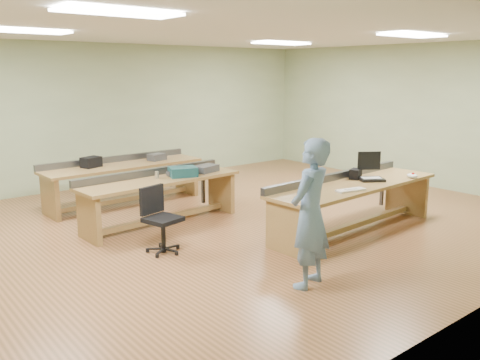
# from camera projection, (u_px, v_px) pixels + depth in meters

# --- Properties ---
(floor) EXTENTS (10.00, 10.00, 0.00)m
(floor) POSITION_uv_depth(u_px,v_px,m) (230.00, 224.00, 8.21)
(floor) COLOR #965E38
(floor) RESTS_ON ground
(ceiling) EXTENTS (10.00, 10.00, 0.00)m
(ceiling) POSITION_uv_depth(u_px,v_px,m) (229.00, 31.00, 7.59)
(ceiling) COLOR silver
(ceiling) RESTS_ON wall_back
(wall_back) EXTENTS (10.00, 0.04, 3.00)m
(wall_back) POSITION_uv_depth(u_px,v_px,m) (116.00, 115.00, 10.95)
(wall_back) COLOR #A0B388
(wall_back) RESTS_ON floor
(wall_right) EXTENTS (0.04, 8.00, 3.00)m
(wall_right) POSITION_uv_depth(u_px,v_px,m) (412.00, 115.00, 10.97)
(wall_right) COLOR #A0B388
(wall_right) RESTS_ON floor
(fluor_panels) EXTENTS (6.20, 3.50, 0.03)m
(fluor_panels) POSITION_uv_depth(u_px,v_px,m) (229.00, 33.00, 7.59)
(fluor_panels) COLOR white
(fluor_panels) RESTS_ON ceiling
(workbench_front) EXTENTS (3.25, 1.04, 0.86)m
(workbench_front) POSITION_uv_depth(u_px,v_px,m) (353.00, 195.00, 7.73)
(workbench_front) COLOR olive
(workbench_front) RESTS_ON floor
(workbench_mid) EXTENTS (2.74, 0.90, 0.86)m
(workbench_mid) POSITION_uv_depth(u_px,v_px,m) (160.00, 190.00, 8.09)
(workbench_mid) COLOR olive
(workbench_mid) RESTS_ON floor
(workbench_back) EXTENTS (2.97, 0.87, 0.86)m
(workbench_back) POSITION_uv_depth(u_px,v_px,m) (123.00, 174.00, 9.33)
(workbench_back) COLOR olive
(workbench_back) RESTS_ON floor
(person) EXTENTS (0.72, 0.58, 1.71)m
(person) POSITION_uv_depth(u_px,v_px,m) (310.00, 214.00, 5.67)
(person) COLOR #6A8FAD
(person) RESTS_ON floor
(laptop_base) EXTENTS (0.47, 0.45, 0.04)m
(laptop_base) POSITION_uv_depth(u_px,v_px,m) (371.00, 179.00, 7.89)
(laptop_base) COLOR black
(laptop_base) RESTS_ON workbench_front
(laptop_screen) EXTENTS (0.31, 0.22, 0.29)m
(laptop_screen) POSITION_uv_depth(u_px,v_px,m) (369.00, 161.00, 7.97)
(laptop_screen) COLOR black
(laptop_screen) RESTS_ON laptop_base
(keyboard) EXTENTS (0.47, 0.23, 0.03)m
(keyboard) POSITION_uv_depth(u_px,v_px,m) (351.00, 190.00, 7.19)
(keyboard) COLOR silver
(keyboard) RESTS_ON workbench_front
(trackball_mouse) EXTENTS (0.20, 0.21, 0.07)m
(trackball_mouse) POSITION_uv_depth(u_px,v_px,m) (412.00, 176.00, 8.07)
(trackball_mouse) COLOR white
(trackball_mouse) RESTS_ON workbench_front
(camera_bag) EXTENTS (0.27, 0.22, 0.16)m
(camera_bag) POSITION_uv_depth(u_px,v_px,m) (355.00, 174.00, 8.00)
(camera_bag) COLOR black
(camera_bag) RESTS_ON workbench_front
(task_chair) EXTENTS (0.59, 0.59, 0.90)m
(task_chair) POSITION_uv_depth(u_px,v_px,m) (161.00, 228.00, 6.87)
(task_chair) COLOR black
(task_chair) RESTS_ON floor
(parts_bin_teal) EXTENTS (0.51, 0.44, 0.15)m
(parts_bin_teal) POSITION_uv_depth(u_px,v_px,m) (183.00, 172.00, 8.19)
(parts_bin_teal) COLOR #154045
(parts_bin_teal) RESTS_ON workbench_mid
(parts_bin_grey) EXTENTS (0.47, 0.36, 0.11)m
(parts_bin_grey) POSITION_uv_depth(u_px,v_px,m) (206.00, 169.00, 8.56)
(parts_bin_grey) COLOR #353537
(parts_bin_grey) RESTS_ON workbench_mid
(mug) EXTENTS (0.14, 0.14, 0.09)m
(mug) POSITION_uv_depth(u_px,v_px,m) (169.00, 174.00, 8.17)
(mug) COLOR #353537
(mug) RESTS_ON workbench_mid
(drinks_can) EXTENTS (0.07, 0.07, 0.11)m
(drinks_can) POSITION_uv_depth(u_px,v_px,m) (157.00, 175.00, 8.03)
(drinks_can) COLOR silver
(drinks_can) RESTS_ON workbench_mid
(storage_box_back) EXTENTS (0.38, 0.32, 0.18)m
(storage_box_back) POSITION_uv_depth(u_px,v_px,m) (91.00, 162.00, 8.96)
(storage_box_back) COLOR black
(storage_box_back) RESTS_ON workbench_back
(tray_back) EXTENTS (0.36, 0.29, 0.13)m
(tray_back) POSITION_uv_depth(u_px,v_px,m) (157.00, 157.00, 9.69)
(tray_back) COLOR #353537
(tray_back) RESTS_ON workbench_back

